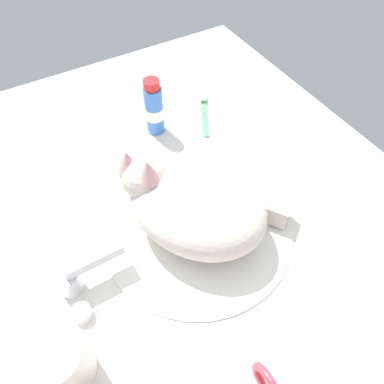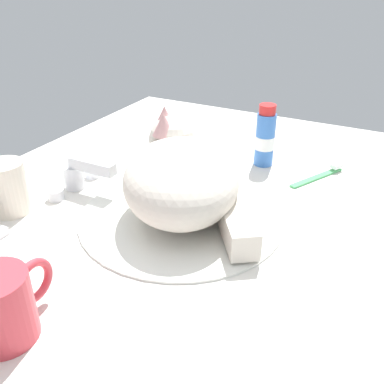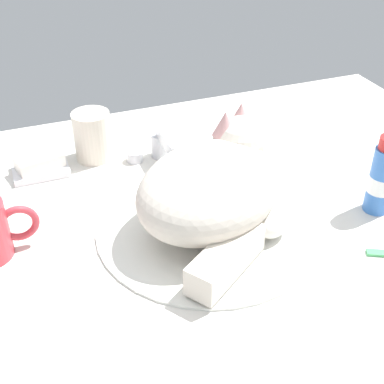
% 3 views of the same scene
% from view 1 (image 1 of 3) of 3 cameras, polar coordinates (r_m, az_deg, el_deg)
% --- Properties ---
extents(ground_plane, '(1.10, 0.83, 0.03)m').
position_cam_1_polar(ground_plane, '(0.61, 0.73, -6.38)').
color(ground_plane, silver).
extents(sink_basin, '(0.32, 0.32, 0.01)m').
position_cam_1_polar(sink_basin, '(0.60, 0.74, -5.44)').
color(sink_basin, silver).
rests_on(sink_basin, ground_plane).
extents(faucet, '(0.12, 0.11, 0.06)m').
position_cam_1_polar(faucet, '(0.55, -18.23, -12.83)').
color(faucet, silver).
rests_on(faucet, ground_plane).
extents(cat, '(0.28, 0.28, 0.14)m').
position_cam_1_polar(cat, '(0.55, 0.11, -1.29)').
color(cat, beige).
rests_on(cat, sink_basin).
extents(rinse_cup, '(0.06, 0.06, 0.08)m').
position_cam_1_polar(rinse_cup, '(0.50, -20.14, -24.68)').
color(rinse_cup, silver).
rests_on(rinse_cup, ground_plane).
extents(toothpaste_bottle, '(0.04, 0.04, 0.12)m').
position_cam_1_polar(toothpaste_bottle, '(0.72, -6.20, 13.35)').
color(toothpaste_bottle, '#3870C6').
rests_on(toothpaste_bottle, ground_plane).
extents(toothbrush, '(0.12, 0.07, 0.02)m').
position_cam_1_polar(toothbrush, '(0.79, 2.00, 12.87)').
color(toothbrush, '#4CB266').
rests_on(toothbrush, ground_plane).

